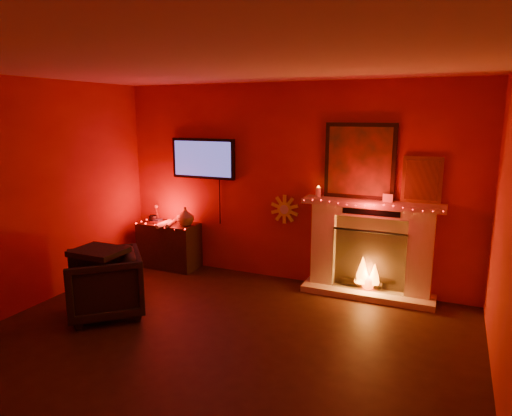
# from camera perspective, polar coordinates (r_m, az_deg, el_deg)

# --- Properties ---
(room) EXTENTS (5.00, 5.00, 5.00)m
(room) POSITION_cam_1_polar(r_m,az_deg,el_deg) (3.99, -8.04, -2.03)
(room) COLOR black
(room) RESTS_ON ground
(floor) EXTENTS (5.00, 5.00, 0.00)m
(floor) POSITION_cam_1_polar(r_m,az_deg,el_deg) (4.50, -7.52, -18.96)
(floor) COLOR black
(floor) RESTS_ON ground
(fireplace) EXTENTS (1.72, 0.40, 2.18)m
(fireplace) POSITION_cam_1_polar(r_m,az_deg,el_deg) (5.96, 14.08, -3.86)
(fireplace) COLOR beige
(fireplace) RESTS_ON floor
(tv) EXTENTS (1.00, 0.07, 1.24)m
(tv) POSITION_cam_1_polar(r_m,az_deg,el_deg) (6.68, -6.60, 6.13)
(tv) COLOR black
(tv) RESTS_ON room
(sunburst_clock) EXTENTS (0.40, 0.03, 0.40)m
(sunburst_clock) POSITION_cam_1_polar(r_m,az_deg,el_deg) (6.27, 3.58, -0.16)
(sunburst_clock) COLOR yellow
(sunburst_clock) RESTS_ON room
(console_table) EXTENTS (0.89, 0.58, 0.95)m
(console_table) POSITION_cam_1_polar(r_m,az_deg,el_deg) (7.02, -10.72, -4.28)
(console_table) COLOR black
(console_table) RESTS_ON floor
(armchair) EXTENTS (1.14, 1.14, 0.75)m
(armchair) POSITION_cam_1_polar(r_m,az_deg,el_deg) (5.58, -18.44, -9.01)
(armchair) COLOR black
(armchair) RESTS_ON floor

